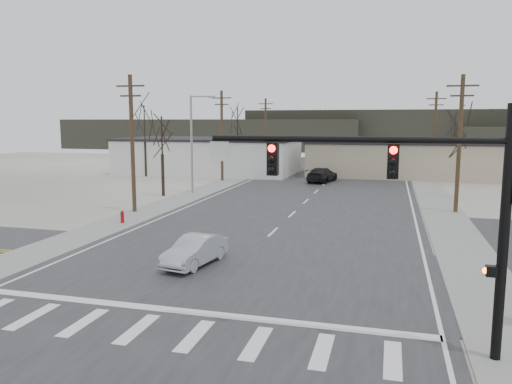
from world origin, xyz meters
TOP-DOWN VIEW (x-y plane):
  - ground at (0.00, 0.00)m, footprint 140.00×140.00m
  - main_road at (0.00, 15.00)m, footprint 18.00×110.00m
  - cross_road at (0.00, 0.00)m, footprint 90.00×10.00m
  - sidewalk_left at (-10.60, 20.00)m, footprint 3.00×90.00m
  - sidewalk_right at (10.60, 20.00)m, footprint 3.00×90.00m
  - traffic_signal_mast at (7.89, -6.20)m, footprint 8.95×0.43m
  - fire_hydrant at (-10.20, 8.00)m, footprint 0.24×0.24m
  - building_left_far at (-16.00, 40.00)m, footprint 22.30×12.30m
  - building_right_far at (10.00, 44.00)m, footprint 26.30×14.30m
  - upole_left_b at (-11.50, 12.00)m, footprint 2.20×0.30m
  - upole_left_c at (-11.50, 32.00)m, footprint 2.20×0.30m
  - upole_left_d at (-11.50, 52.00)m, footprint 2.20×0.30m
  - upole_right_a at (11.50, 18.00)m, footprint 2.20×0.30m
  - upole_right_b at (11.50, 40.00)m, footprint 2.20×0.30m
  - streetlight_main at (-10.80, 22.00)m, footprint 2.40×0.25m
  - tree_left_near at (-13.00, 20.00)m, footprint 3.30×3.30m
  - tree_right_mid at (12.50, 26.00)m, footprint 3.74×3.74m
  - tree_left_far at (-14.00, 46.00)m, footprint 3.96×3.96m
  - tree_right_far at (15.00, 52.00)m, footprint 3.52×3.52m
  - tree_left_mid at (-22.00, 34.00)m, footprint 3.96×3.96m
  - hill_left at (-35.00, 92.00)m, footprint 70.00×18.00m
  - hill_center at (15.00, 96.00)m, footprint 80.00×18.00m
  - sedan_crossing at (-1.95, 0.33)m, footprint 2.09×4.26m
  - car_far_a at (-0.51, 33.73)m, footprint 3.18×5.75m
  - car_far_b at (-3.19, 47.41)m, footprint 1.96×4.52m

SIDE VIEW (x-z plane):
  - ground at x=0.00m, z-range 0.00..0.00m
  - cross_road at x=0.00m, z-range 0.00..0.04m
  - main_road at x=0.00m, z-range 0.00..0.05m
  - sidewalk_left at x=-10.60m, z-range 0.00..0.06m
  - sidewalk_right at x=10.60m, z-range 0.00..0.06m
  - fire_hydrant at x=-10.20m, z-range 0.02..0.89m
  - sedan_crossing at x=-1.95m, z-range 0.05..1.39m
  - car_far_b at x=-3.19m, z-range 0.05..1.56m
  - car_far_a at x=-0.51m, z-range 0.05..1.62m
  - building_right_far at x=10.00m, z-range 0.00..4.30m
  - building_left_far at x=-16.00m, z-range 0.01..4.51m
  - hill_left at x=-35.00m, z-range 0.00..7.00m
  - hill_center at x=15.00m, z-range 0.00..9.00m
  - traffic_signal_mast at x=7.89m, z-range 1.07..8.27m
  - streetlight_main at x=-10.80m, z-range 0.59..9.59m
  - upole_left_b at x=-11.50m, z-range 0.22..10.22m
  - upole_left_c at x=-11.50m, z-range 0.22..10.22m
  - upole_left_d at x=-11.50m, z-range 0.22..10.22m
  - upole_right_a at x=11.50m, z-range 0.22..10.22m
  - upole_right_b at x=11.50m, z-range 0.22..10.22m
  - tree_left_near at x=-13.00m, z-range 1.55..8.90m
  - tree_right_far at x=15.00m, z-range 1.66..9.50m
  - tree_right_mid at x=12.50m, z-range 1.77..10.10m
  - tree_left_far at x=-14.00m, z-range 1.87..10.69m
  - tree_left_mid at x=-22.00m, z-range 1.87..10.69m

